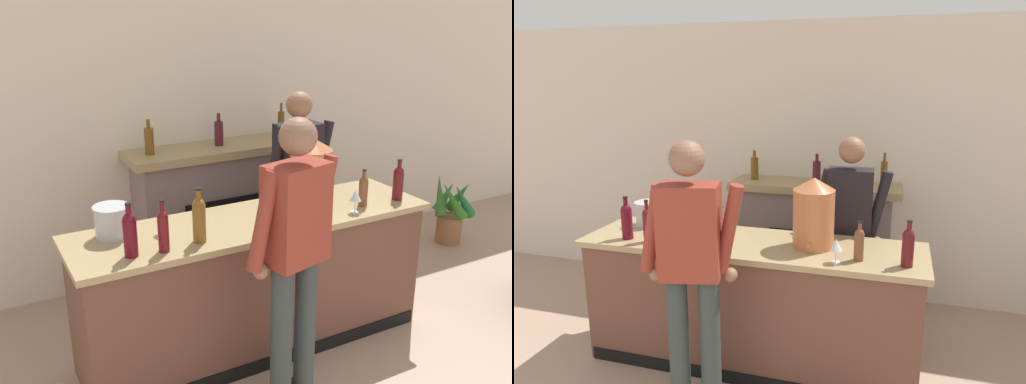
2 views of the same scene
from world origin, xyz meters
TOP-DOWN VIEW (x-y plane):
  - wall_back_panel at (0.00, 4.61)m, footprint 12.00×0.07m
  - bar_counter at (0.02, 3.15)m, footprint 2.57×0.70m
  - fireplace_stone at (0.29, 4.35)m, footprint 1.63×0.52m
  - person_customer at (-0.12, 2.43)m, footprint 0.65×0.37m
  - person_bartender at (0.69, 3.67)m, footprint 0.66×0.31m
  - copper_dispenser at (0.49, 3.19)m, footprint 0.30×0.34m
  - ice_bucket_steel at (-0.92, 3.32)m, footprint 0.23×0.23m
  - wine_bottle_merlot_tall at (-0.47, 2.98)m, footprint 0.08×0.08m
  - wine_bottle_riesling_slim at (-0.72, 2.94)m, footprint 0.07×0.07m
  - wine_bottle_port_short at (-0.91, 2.97)m, footprint 0.08×0.08m
  - wine_bottle_rose_blush at (0.83, 3.01)m, footprint 0.07×0.07m
  - wine_bottle_burgundy_dark at (1.14, 2.99)m, footprint 0.08×0.08m
  - wine_glass_back_row at (0.69, 2.92)m, footprint 0.08×0.08m
  - wine_glass_mid_counter at (-0.35, 3.24)m, footprint 0.07×0.07m
  - wine_glass_front_right at (-0.63, 3.20)m, footprint 0.09×0.09m

SIDE VIEW (x-z plane):
  - bar_counter at x=0.02m, z-range 0.00..1.00m
  - fireplace_stone at x=0.29m, z-range -0.15..1.39m
  - person_bartender at x=0.69m, z-range 0.10..1.85m
  - person_customer at x=-0.12m, z-range 0.11..1.95m
  - ice_bucket_steel at x=-0.92m, z-range 1.00..1.20m
  - wine_glass_front_right at x=-0.63m, z-range 1.03..1.20m
  - wine_glass_back_row at x=0.69m, z-range 1.04..1.20m
  - wine_bottle_rose_blush at x=0.83m, z-range 0.98..1.26m
  - wine_glass_mid_counter at x=-0.35m, z-range 1.04..1.22m
  - wine_bottle_burgundy_dark at x=1.14m, z-range 0.98..1.30m
  - wine_bottle_riesling_slim at x=-0.72m, z-range 0.98..1.31m
  - wine_bottle_port_short at x=-0.91m, z-range 0.98..1.31m
  - wine_bottle_merlot_tall at x=-0.47m, z-range 0.98..1.33m
  - copper_dispenser at x=0.49m, z-range 1.00..1.51m
  - wall_back_panel at x=0.00m, z-range 0.00..2.75m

